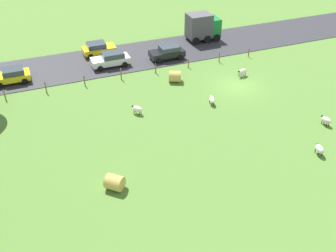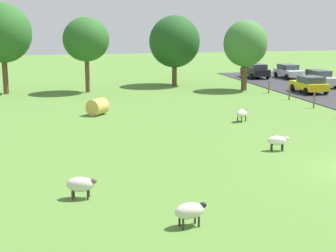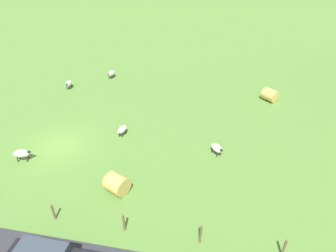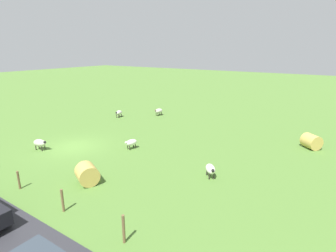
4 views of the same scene
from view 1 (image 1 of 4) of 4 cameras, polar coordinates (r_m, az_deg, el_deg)
ground_plane at (r=41.87m, az=10.09°, el=5.67°), size 160.00×160.00×0.00m
road_strip at (r=50.65m, az=3.74°, el=11.44°), size 8.00×80.00×0.06m
sheep_0 at (r=38.11m, az=6.41°, el=3.84°), size 1.15×0.71×0.77m
sheep_1 at (r=37.62m, az=22.02°, el=0.83°), size 1.15×0.67×0.80m
sheep_2 at (r=43.80m, az=10.78°, el=7.81°), size 0.78×1.26×0.86m
sheep_3 at (r=33.71m, az=21.19°, el=-3.12°), size 1.18×0.77×0.83m
sheep_4 at (r=36.51m, az=-4.51°, el=2.50°), size 1.12×1.07×0.82m
hay_bale_0 at (r=28.66m, az=-7.77°, el=-8.14°), size 1.68×1.68×1.14m
hay_bale_1 at (r=41.96m, az=1.02°, el=7.22°), size 1.62×1.64×1.20m
fence_post_0 at (r=48.58m, az=11.67°, el=10.44°), size 0.12×0.12×1.13m
fence_post_1 at (r=46.64m, az=7.48°, el=9.93°), size 0.12×0.12×1.28m
fence_post_2 at (r=45.05m, az=2.97°, el=9.12°), size 0.12×0.12×1.09m
fence_post_3 at (r=43.69m, az=-1.81°, el=8.38°), size 0.12×0.12×1.19m
fence_post_4 at (r=42.66m, az=-6.85°, el=7.53°), size 0.12×0.12×1.29m
fence_post_5 at (r=42.01m, az=-12.06°, el=6.47°), size 0.12×0.12×1.20m
fence_post_6 at (r=41.70m, az=-17.38°, el=5.43°), size 0.12×0.12×1.28m
fence_post_7 at (r=41.82m, az=-22.67°, el=4.18°), size 0.12×0.12×1.08m
truck_0 at (r=52.10m, az=5.02°, el=14.25°), size 2.63×4.17×3.49m
car_0 at (r=44.81m, az=-21.79°, el=6.88°), size 2.20×3.83×1.51m
car_1 at (r=48.76m, az=-10.11°, el=11.07°), size 2.20×3.87×1.51m
car_5 at (r=45.62m, az=-8.30°, el=9.62°), size 2.08×4.34×1.59m
car_6 at (r=46.95m, az=-0.08°, el=10.71°), size 2.11×4.06×1.57m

